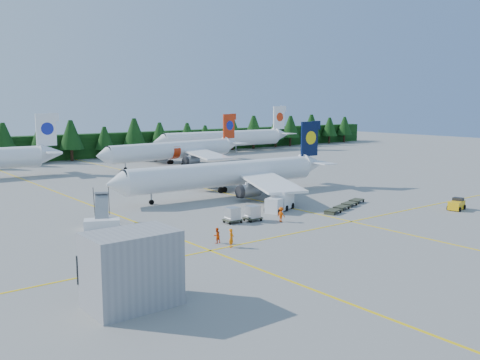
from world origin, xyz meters
TOP-DOWN VIEW (x-y plane):
  - ground at (0.00, 0.00)m, footprint 320.00×320.00m
  - taxi_stripe_a at (-14.00, 20.00)m, footprint 0.25×120.00m
  - taxi_stripe_b at (6.00, 20.00)m, footprint 0.25×120.00m
  - taxi_stripe_cross at (0.00, -6.00)m, footprint 80.00×0.25m
  - treeline_hedge at (0.00, 82.00)m, footprint 220.00×4.00m
  - terminal_building at (-26.00, -14.00)m, footprint 6.00×4.00m
  - airliner_navy at (3.86, 17.11)m, footprint 36.63×30.09m
  - airliner_red at (17.63, 54.97)m, footprint 37.64×30.79m
  - airliner_far_right at (43.27, 71.90)m, footprint 43.33×5.02m
  - airstairs at (-18.15, 9.09)m, footprint 4.66×5.88m
  - service_truck at (3.70, 3.92)m, footprint 5.47×3.78m
  - baggage_tug at (22.15, -9.76)m, footprint 2.91×1.98m
  - dolly_train at (11.71, -0.12)m, footprint 10.48×4.83m
  - uld_pair at (-4.10, 1.66)m, footprint 4.56×2.29m
  - crew_a at (-11.73, -6.29)m, footprint 0.80×0.72m
  - crew_b at (-11.96, -4.19)m, footprint 0.81×0.66m
  - crew_c at (-0.51, -1.01)m, footprint 0.55×0.76m

SIDE VIEW (x-z plane):
  - ground at x=0.00m, z-range 0.00..0.00m
  - taxi_stripe_a at x=-14.00m, z-range 0.00..0.01m
  - taxi_stripe_b at x=6.00m, z-range 0.00..0.01m
  - taxi_stripe_cross at x=0.00m, z-range 0.00..0.01m
  - dolly_train at x=11.71m, z-range 0.36..0.49m
  - baggage_tug at x=22.15m, z-range -0.01..1.41m
  - airstairs at x=-18.15m, z-range -0.98..2.48m
  - crew_b at x=-11.96m, z-range 0.00..1.55m
  - crew_c at x=-0.51m, z-range 0.00..1.74m
  - crew_a at x=-11.73m, z-range 0.00..1.83m
  - uld_pair at x=-4.10m, z-range 0.26..1.79m
  - service_truck at x=3.70m, z-range -0.01..2.48m
  - terminal_building at x=-26.00m, z-range 0.00..5.20m
  - treeline_hedge at x=0.00m, z-range 0.00..6.00m
  - airliner_navy at x=3.86m, z-range -2.12..8.52m
  - airliner_red at x=17.63m, z-range -2.19..8.79m
  - airliner_far_right at x=43.27m, z-range -2.35..10.25m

